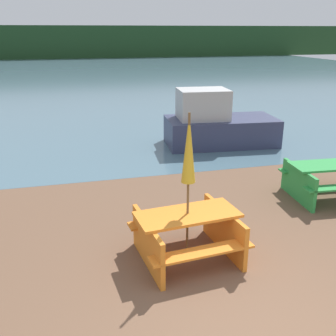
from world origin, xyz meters
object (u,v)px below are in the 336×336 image
at_px(picnic_table_orange, 187,232).
at_px(boat, 216,125).
at_px(umbrella_gold, 189,151).
at_px(picnic_table_green, 333,177).

xyz_separation_m(picnic_table_orange, boat, (2.81, 6.01, 0.18)).
relative_size(umbrella_gold, boat, 0.66).
xyz_separation_m(picnic_table_green, boat, (-0.89, 4.51, 0.17)).
height_order(umbrella_gold, boat, umbrella_gold).
bearing_deg(umbrella_gold, boat, 64.98).
height_order(picnic_table_orange, boat, boat).
relative_size(picnic_table_green, umbrella_gold, 0.84).
bearing_deg(picnic_table_green, picnic_table_orange, -157.88).
xyz_separation_m(umbrella_gold, boat, (2.81, 6.01, -1.12)).
bearing_deg(umbrella_gold, picnic_table_orange, 180.00).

